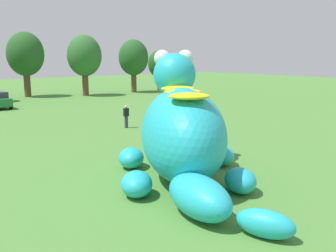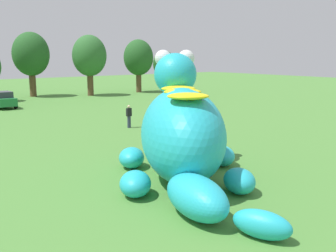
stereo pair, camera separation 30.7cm
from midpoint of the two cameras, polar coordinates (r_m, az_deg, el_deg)
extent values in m
plane|color=#4C8438|center=(17.25, 1.26, -7.79)|extent=(160.00, 160.00, 0.00)
ellipsoid|color=#23B2C6|center=(16.82, 1.61, -1.22)|extent=(6.86, 7.90, 4.00)
ellipsoid|color=#23B2C6|center=(19.50, 0.50, 7.56)|extent=(3.03, 3.10, 2.11)
sphere|color=white|center=(19.74, -1.30, 9.89)|extent=(0.84, 0.84, 0.84)
sphere|color=white|center=(19.87, 2.09, 9.89)|extent=(0.84, 0.84, 0.84)
ellipsoid|color=yellow|center=(18.13, 0.99, 5.49)|extent=(2.04, 1.94, 0.27)
ellipsoid|color=yellow|center=(16.55, 1.65, 5.03)|extent=(2.04, 1.94, 0.27)
ellipsoid|color=yellow|center=(14.80, 2.54, 4.39)|extent=(2.04, 1.94, 0.27)
ellipsoid|color=#23B2C6|center=(18.94, -5.88, -4.65)|extent=(1.96, 2.10, 0.98)
ellipsoid|color=#23B2C6|center=(19.43, 7.37, -4.30)|extent=(1.96, 2.10, 0.98)
ellipsoid|color=#23B2C6|center=(15.19, -5.20, -8.44)|extent=(1.96, 2.10, 0.98)
ellipsoid|color=#23B2C6|center=(15.76, 9.98, -7.86)|extent=(1.96, 2.10, 0.98)
ellipsoid|color=#23B2C6|center=(13.29, 3.89, -10.26)|extent=(2.28, 3.48, 1.40)
ellipsoid|color=#23B2C6|center=(12.25, 13.34, -13.75)|extent=(1.39, 2.01, 0.86)
cylinder|color=black|center=(44.89, -23.17, 3.04)|extent=(0.24, 0.64, 0.64)
cylinder|color=black|center=(42.46, -22.23, 2.74)|extent=(0.24, 0.64, 0.64)
cylinder|color=brown|center=(54.26, -20.05, 5.59)|extent=(0.84, 0.84, 2.94)
ellipsoid|color=#235623|center=(54.12, -20.32, 9.86)|extent=(4.70, 4.70, 5.64)
cylinder|color=brown|center=(53.60, -12.15, 5.87)|extent=(0.81, 0.81, 2.83)
ellipsoid|color=#2D662D|center=(53.45, -12.31, 10.05)|extent=(4.53, 4.53, 5.43)
cylinder|color=brown|center=(57.57, -5.17, 6.28)|extent=(0.77, 0.77, 2.69)
ellipsoid|color=#235623|center=(57.43, -5.23, 9.97)|extent=(4.30, 4.30, 5.16)
cylinder|color=brown|center=(60.92, -1.44, 6.29)|extent=(0.61, 0.61, 2.15)
ellipsoid|color=#235623|center=(60.78, -1.46, 9.08)|extent=(3.44, 3.44, 4.13)
cylinder|color=#2D334C|center=(29.30, -6.43, 0.59)|extent=(0.26, 0.26, 0.88)
cube|color=black|center=(29.18, -6.46, 2.02)|extent=(0.38, 0.22, 0.60)
sphere|color=beige|center=(29.13, -6.47, 2.83)|extent=(0.22, 0.22, 0.22)
cylinder|color=#2D334C|center=(31.32, 1.82, 1.27)|extent=(0.26, 0.26, 0.88)
cube|color=white|center=(31.21, 1.82, 2.62)|extent=(0.38, 0.22, 0.60)
sphere|color=beige|center=(31.15, 1.83, 3.38)|extent=(0.22, 0.22, 0.22)
cylinder|color=#726656|center=(26.05, -0.85, -0.57)|extent=(0.26, 0.26, 0.88)
cube|color=#338C4C|center=(25.92, -0.86, 1.04)|extent=(0.38, 0.22, 0.60)
sphere|color=beige|center=(25.86, -0.86, 1.95)|extent=(0.22, 0.22, 0.22)
camera|label=1|loc=(0.15, -90.50, -0.09)|focal=41.62mm
camera|label=2|loc=(0.15, 89.50, 0.09)|focal=41.62mm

